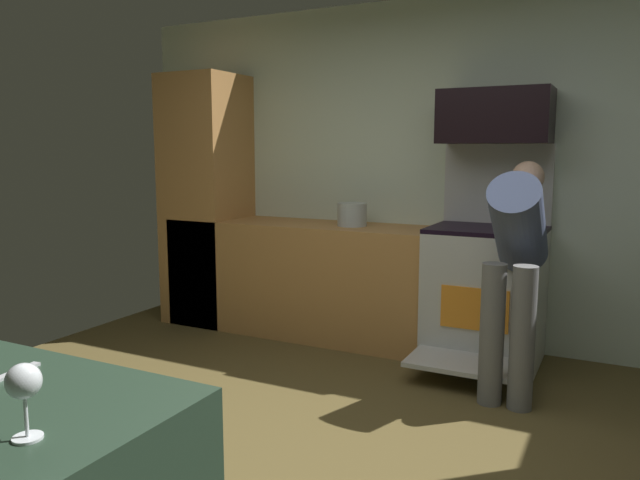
# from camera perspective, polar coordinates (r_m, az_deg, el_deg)

# --- Properties ---
(ground_plane) EXTENTS (5.20, 4.80, 0.02)m
(ground_plane) POSITION_cam_1_polar(r_m,az_deg,el_deg) (3.01, -3.59, -21.14)
(ground_plane) COLOR brown
(wall_back) EXTENTS (5.20, 0.12, 2.60)m
(wall_back) POSITION_cam_1_polar(r_m,az_deg,el_deg) (4.78, 10.68, 6.19)
(wall_back) COLOR silver
(wall_back) RESTS_ON ground
(lower_cabinet_run) EXTENTS (2.40, 0.60, 0.90)m
(lower_cabinet_run) POSITION_cam_1_polar(r_m,az_deg,el_deg) (4.89, -0.99, -3.67)
(lower_cabinet_run) COLOR #BB8246
(lower_cabinet_run) RESTS_ON ground
(cabinet_column) EXTENTS (0.60, 0.60, 2.10)m
(cabinet_column) POSITION_cam_1_polar(r_m,az_deg,el_deg) (5.34, -10.55, 3.72)
(cabinet_column) COLOR #BB8246
(cabinet_column) RESTS_ON ground
(oven_range) EXTENTS (0.76, 1.04, 1.52)m
(oven_range) POSITION_cam_1_polar(r_m,az_deg,el_deg) (4.40, 15.25, -4.54)
(oven_range) COLOR silver
(oven_range) RESTS_ON ground
(microwave) EXTENTS (0.74, 0.38, 0.37)m
(microwave) POSITION_cam_1_polar(r_m,az_deg,el_deg) (4.40, 16.11, 11.09)
(microwave) COLOR black
(microwave) RESTS_ON oven_range
(person_cook) EXTENTS (0.31, 0.71, 1.41)m
(person_cook) POSITION_cam_1_polar(r_m,az_deg,el_deg) (3.75, 17.88, -1.55)
(person_cook) COLOR slate
(person_cook) RESTS_ON ground
(wine_glass_near) EXTENTS (0.07, 0.07, 0.16)m
(wine_glass_near) POSITION_cam_1_polar(r_m,az_deg,el_deg) (1.36, -26.04, -12.13)
(wine_glass_near) COLOR silver
(wine_glass_near) RESTS_ON counter_island
(knife_paring) EXTENTS (0.05, 0.23, 0.01)m
(knife_paring) POSITION_cam_1_polar(r_m,az_deg,el_deg) (1.76, -27.77, -11.41)
(knife_paring) COLOR #B7BABF
(knife_paring) RESTS_ON counter_island
(stock_pot) EXTENTS (0.22, 0.22, 0.18)m
(stock_pot) POSITION_cam_1_polar(r_m,az_deg,el_deg) (4.65, 3.03, 2.41)
(stock_pot) COLOR #B3BFC1
(stock_pot) RESTS_ON lower_cabinet_run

